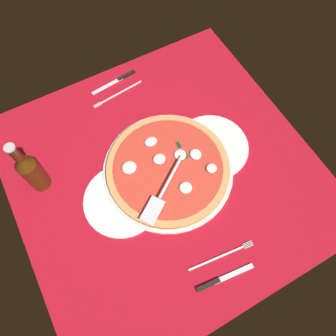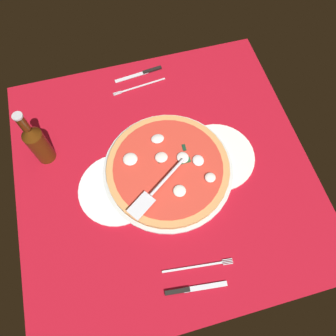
% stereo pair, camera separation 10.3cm
% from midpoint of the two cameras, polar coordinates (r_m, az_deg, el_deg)
% --- Properties ---
extents(ground_plane, '(0.95, 0.95, 0.01)m').
position_cam_midpoint_polar(ground_plane, '(1.06, -3.53, -0.99)').
color(ground_plane, '#AD0F1F').
extents(checker_pattern, '(0.95, 0.95, 0.00)m').
position_cam_midpoint_polar(checker_pattern, '(1.05, -3.54, -0.89)').
color(checker_pattern, white).
rests_on(checker_pattern, ground_plane).
extents(pizza_pan, '(0.42, 0.42, 0.01)m').
position_cam_midpoint_polar(pizza_pan, '(1.05, -2.81, -0.67)').
color(pizza_pan, silver).
rests_on(pizza_pan, ground_plane).
extents(dinner_plate_left, '(0.24, 0.24, 0.01)m').
position_cam_midpoint_polar(dinner_plate_left, '(1.03, -10.92, -5.91)').
color(dinner_plate_left, white).
rests_on(dinner_plate_left, ground_plane).
extents(dinner_plate_right, '(0.25, 0.25, 0.01)m').
position_cam_midpoint_polar(dinner_plate_right, '(1.09, 5.16, 3.32)').
color(dinner_plate_right, white).
rests_on(dinner_plate_right, ground_plane).
extents(pizza, '(0.40, 0.40, 0.03)m').
position_cam_midpoint_polar(pizza, '(1.03, -2.85, -0.27)').
color(pizza, tan).
rests_on(pizza, pizza_pan).
extents(pizza_server, '(0.21, 0.16, 0.01)m').
position_cam_midpoint_polar(pizza_server, '(0.97, -3.88, -4.30)').
color(pizza_server, silver).
rests_on(pizza_server, pizza).
extents(place_setting_near, '(0.22, 0.15, 0.01)m').
position_cam_midpoint_polar(place_setting_near, '(0.97, 6.13, -17.62)').
color(place_setting_near, white).
rests_on(place_setting_near, ground_plane).
extents(place_setting_far, '(0.20, 0.14, 0.01)m').
position_cam_midpoint_polar(place_setting_far, '(1.25, -11.26, 13.60)').
color(place_setting_far, white).
rests_on(place_setting_far, ground_plane).
extents(beer_bottle, '(0.06, 0.06, 0.24)m').
position_cam_midpoint_polar(beer_bottle, '(1.05, -25.68, -0.77)').
color(beer_bottle, '#4C2509').
rests_on(beer_bottle, ground_plane).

